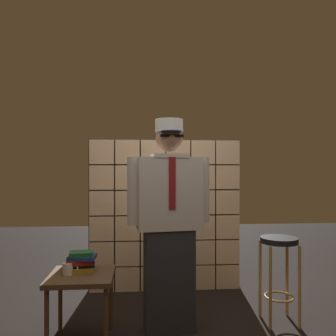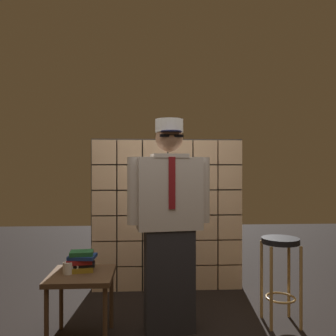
% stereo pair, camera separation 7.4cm
% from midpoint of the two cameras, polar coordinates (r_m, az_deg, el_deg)
% --- Properties ---
extents(glass_block_wall, '(1.78, 0.10, 1.78)m').
position_cam_midpoint_polar(glass_block_wall, '(4.10, -0.96, -7.68)').
color(glass_block_wall, '#E0B78C').
rests_on(glass_block_wall, ground).
extents(standing_person, '(0.74, 0.35, 1.84)m').
position_cam_midpoint_polar(standing_person, '(3.07, -0.51, -8.60)').
color(standing_person, '#28282D').
rests_on(standing_person, ground).
extents(bar_stool, '(0.34, 0.34, 0.78)m').
position_cam_midpoint_polar(bar_stool, '(3.45, 17.16, -14.08)').
color(bar_stool, black).
rests_on(bar_stool, ground).
extents(side_table, '(0.52, 0.52, 0.55)m').
position_cam_midpoint_polar(side_table, '(3.08, -14.71, -17.78)').
color(side_table, '#513823').
rests_on(side_table, ground).
extents(book_stack, '(0.26, 0.21, 0.17)m').
position_cam_midpoint_polar(book_stack, '(3.10, -14.87, -14.65)').
color(book_stack, olive).
rests_on(book_stack, side_table).
extents(coffee_mug, '(0.13, 0.08, 0.09)m').
position_cam_midpoint_polar(coffee_mug, '(3.05, -16.77, -15.54)').
color(coffee_mug, silver).
rests_on(coffee_mug, side_table).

